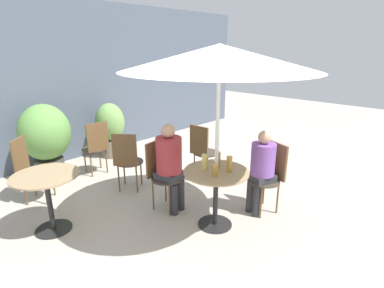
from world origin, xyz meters
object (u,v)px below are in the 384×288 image
Objects in this scene: bistro_chair_0 at (270,172)px; potted_plant_0 at (45,136)px; bistro_chair_4 at (96,144)px; beer_glass_0 at (204,162)px; bistro_chair_5 at (28,164)px; umbrella at (219,58)px; beer_glass_2 at (229,164)px; bistro_chair_1 at (161,169)px; seated_person_1 at (170,161)px; beer_glass_3 at (218,159)px; potted_plant_1 at (110,127)px; seated_person_0 at (262,165)px; beer_glass_1 at (215,170)px; bistro_chair_2 at (202,148)px; cafe_table_near at (216,184)px; bistro_chair_3 at (127,157)px; cafe_table_far at (47,189)px.

bistro_chair_0 is 0.75× the size of potted_plant_0.
bistro_chair_4 is 2.37m from beer_glass_0.
umbrella is at bearing -106.22° from bistro_chair_5.
potted_plant_0 is at bearing 105.91° from beer_glass_2.
bistro_chair_1 is 0.22m from seated_person_1.
beer_glass_0 is 0.09× the size of umbrella.
beer_glass_3 is (0.19, -0.06, -0.00)m from beer_glass_0.
potted_plant_1 is (0.55, 2.99, -0.22)m from beer_glass_0.
seated_person_0 is 0.81m from beer_glass_1.
potted_plant_1 is at bearing 81.08° from umbrella.
beer_glass_3 is at bearing -96.78° from potted_plant_1.
beer_glass_2 is (1.43, -2.45, 0.27)m from bistro_chair_5.
bistro_chair_2 is at bearing 48.55° from umbrella.
bistro_chair_0 is at bearing -96.75° from bistro_chair_5.
bistro_chair_5 is (-1.15, -0.16, 0.00)m from bistro_chair_4.
beer_glass_2 is at bearing -52.41° from cafe_table_near.
cafe_table_near is 0.83× the size of bistro_chair_0.
bistro_chair_3 is at bearing 100.11° from beer_glass_2.
umbrella is at bearing 100.66° from bistro_chair_4.
bistro_chair_3 is at bearing 102.78° from beer_glass_3.
bistro_chair_0 is 1.47m from bistro_chair_1.
bistro_chair_1 is (1.30, -0.54, 0.01)m from cafe_table_far.
seated_person_0 is (0.65, -0.23, 0.13)m from cafe_table_near.
cafe_table_far is 2.65m from seated_person_0.
bistro_chair_3 is 6.15× the size of beer_glass_1.
potted_plant_0 reaches higher than seated_person_0.
bistro_chair_0 is 1.00× the size of bistro_chair_2.
beer_glass_3 is 3.09m from potted_plant_0.
beer_glass_0 is at bearing -93.01° from bistro_chair_1.
bistro_chair_3 is at bearing 92.76° from beer_glass_1.
seated_person_1 is at bearing 146.30° from bistro_chair_3.
seated_person_1 reaches higher than bistro_chair_5.
beer_glass_2 is (0.09, -0.12, 0.27)m from cafe_table_near.
potted_plant_1 reaches higher than beer_glass_1.
bistro_chair_2 is at bearing -78.62° from potted_plant_1.
bistro_chair_3 reaches higher than beer_glass_3.
cafe_table_near is at bearing -90.00° from bistro_chair_1.
beer_glass_2 reaches higher than cafe_table_far.
seated_person_0 reaches higher than bistro_chair_5.
bistro_chair_3 is 0.78× the size of seated_person_1.
bistro_chair_0 is at bearing -56.62° from seated_person_1.
bistro_chair_2 is at bearing -0.17° from bistro_chair_1.
bistro_chair_1 is 0.75× the size of potted_plant_0.
bistro_chair_2 reaches higher than beer_glass_2.
bistro_chair_2 is 2.14m from potted_plant_1.
beer_glass_1 reaches higher than cafe_table_near.
bistro_chair_0 is at bearing -36.25° from cafe_table_far.
cafe_table_far is 0.80× the size of bistro_chair_4.
seated_person_1 reaches higher than bistro_chair_0.
cafe_table_near is 2.50m from bistro_chair_4.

